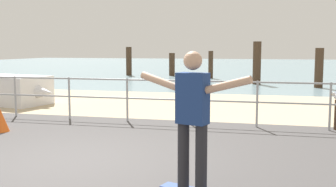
# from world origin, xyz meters

# --- Properties ---
(ground_plane) EXTENTS (24.00, 10.00, 0.04)m
(ground_plane) POSITION_xyz_m (0.00, -1.00, 0.00)
(ground_plane) COLOR #474444
(ground_plane) RESTS_ON ground
(beach_strip) EXTENTS (24.00, 6.00, 0.04)m
(beach_strip) POSITION_xyz_m (0.00, 7.00, 0.00)
(beach_strip) COLOR tan
(beach_strip) RESTS_ON ground
(sea_surface) EXTENTS (72.00, 50.00, 0.04)m
(sea_surface) POSITION_xyz_m (0.00, 35.00, 0.00)
(sea_surface) COLOR #75939E
(sea_surface) RESTS_ON ground
(railing_fence) EXTENTS (12.17, 0.05, 1.05)m
(railing_fence) POSITION_xyz_m (-0.38, 3.60, 0.70)
(railing_fence) COLOR #9EA0A5
(railing_fence) RESTS_ON ground
(skateboarder) EXTENTS (1.40, 0.53, 1.65)m
(skateboarder) POSITION_xyz_m (2.04, -0.91, 1.02)
(skateboarder) COLOR #26262B
(skateboarder) RESTS_ON skateboard
(groyne_post_0) EXTENTS (0.36, 0.36, 1.83)m
(groyne_post_0) POSITION_xyz_m (-5.87, 19.28, 0.91)
(groyne_post_0) COLOR #422D1E
(groyne_post_0) RESTS_ON ground
(groyne_post_1) EXTENTS (0.37, 0.37, 1.45)m
(groyne_post_1) POSITION_xyz_m (-3.16, 19.75, 0.72)
(groyne_post_1) COLOR #422D1E
(groyne_post_1) RESTS_ON ground
(groyne_post_2) EXTENTS (0.27, 0.27, 1.60)m
(groyne_post_2) POSITION_xyz_m (-0.44, 18.04, 0.80)
(groyne_post_2) COLOR #422D1E
(groyne_post_2) RESTS_ON ground
(groyne_post_3) EXTENTS (0.39, 0.39, 2.08)m
(groyne_post_3) POSITION_xyz_m (2.27, 14.70, 1.04)
(groyne_post_3) COLOR #422D1E
(groyne_post_3) RESTS_ON ground
(groyne_post_4) EXTENTS (0.37, 0.37, 1.77)m
(groyne_post_4) POSITION_xyz_m (4.98, 13.54, 0.88)
(groyne_post_4) COLOR #422D1E
(groyne_post_4) RESTS_ON ground
(traffic_cone) EXTENTS (0.36, 0.36, 0.50)m
(traffic_cone) POSITION_xyz_m (-2.55, 1.80, 0.25)
(traffic_cone) COLOR #E55919
(traffic_cone) RESTS_ON ground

